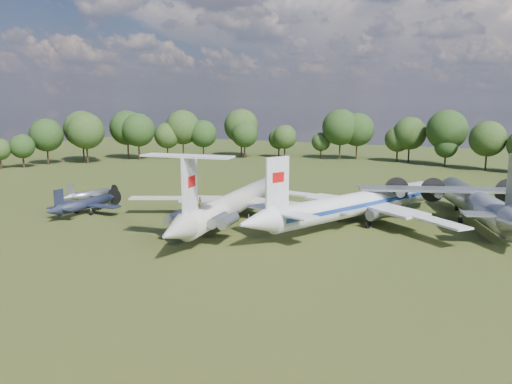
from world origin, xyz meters
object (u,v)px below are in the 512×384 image
at_px(an12_transport, 476,207).
at_px(person_on_il62, 200,202).
at_px(tu104_jet, 358,208).
at_px(small_prop_northwest, 90,196).
at_px(small_prop_west, 85,206).
at_px(il62_airliner, 236,206).

bearing_deg(an12_transport, person_on_il62, -159.32).
xyz_separation_m(tu104_jet, small_prop_northwest, (-49.55, -4.67, -1.46)).
relative_size(tu104_jet, small_prop_west, 2.82).
xyz_separation_m(tu104_jet, person_on_il62, (-15.56, -19.59, 3.03)).
distance_m(an12_transport, small_prop_west, 62.06).
distance_m(small_prop_west, small_prop_northwest, 11.44).
relative_size(il62_airliner, person_on_il62, 30.62).
distance_m(small_prop_northwest, person_on_il62, 37.39).
distance_m(small_prop_west, person_on_il62, 27.63).
xyz_separation_m(small_prop_west, small_prop_northwest, (-7.40, 8.72, -0.31)).
distance_m(il62_airliner, an12_transport, 36.56).
bearing_deg(person_on_il62, small_prop_northwest, -13.96).
xyz_separation_m(il62_airliner, small_prop_west, (-24.79, -6.70, -1.08)).
xyz_separation_m(il62_airliner, an12_transport, (33.40, 14.86, 0.24)).
distance_m(tu104_jet, small_prop_northwest, 49.79).
relative_size(an12_transport, small_prop_northwest, 3.05).
bearing_deg(il62_airliner, person_on_il62, -90.00).
xyz_separation_m(tu104_jet, small_prop_west, (-42.16, -13.39, -1.15)).
xyz_separation_m(il62_airliner, person_on_il62, (1.81, -12.90, 3.10)).
height_order(tu104_jet, small_prop_west, tu104_jet).
distance_m(an12_transport, person_on_il62, 42.14).
bearing_deg(tu104_jet, small_prop_west, -138.94).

